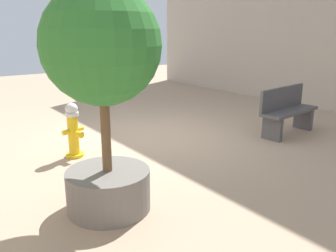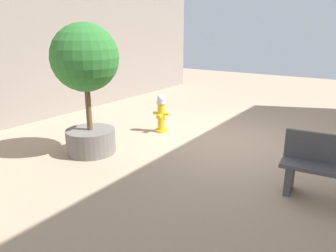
% 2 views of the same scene
% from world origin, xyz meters
% --- Properties ---
extents(ground_plane, '(23.40, 23.40, 0.00)m').
position_xyz_m(ground_plane, '(0.00, 0.00, 0.00)').
color(ground_plane, tan).
extents(fire_hydrant, '(0.40, 0.38, 0.92)m').
position_xyz_m(fire_hydrant, '(1.68, 0.19, 0.46)').
color(fire_hydrant, gold).
rests_on(fire_hydrant, ground_plane).
extents(bench_near, '(1.53, 0.57, 0.95)m').
position_xyz_m(bench_near, '(-2.32, 1.47, 0.49)').
color(bench_near, '#4C4C51').
rests_on(bench_near, ground_plane).
extents(planter_tree, '(1.29, 1.29, 2.56)m').
position_xyz_m(planter_tree, '(2.05, 2.15, 1.61)').
color(planter_tree, slate).
rests_on(planter_tree, ground_plane).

